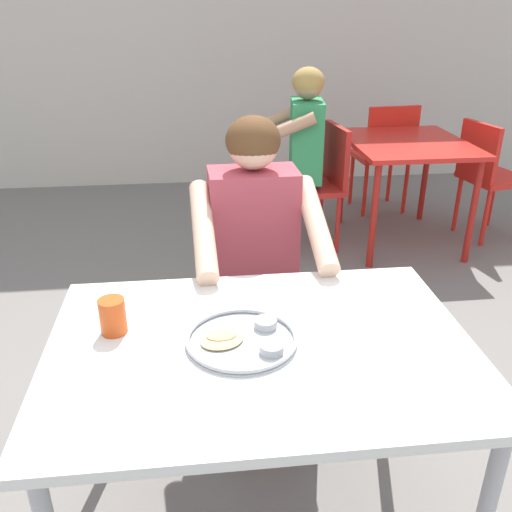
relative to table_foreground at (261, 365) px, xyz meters
name	(u,v)px	position (x,y,z in m)	size (l,w,h in m)	color
table_foreground	(261,365)	(0.00, 0.00, 0.00)	(1.18, 0.83, 0.74)	white
thali_tray	(243,339)	(-0.05, 0.01, 0.08)	(0.31, 0.31, 0.03)	#B7BABF
drinking_cup	(113,315)	(-0.41, 0.11, 0.13)	(0.07, 0.07, 0.11)	#D84C19
chair_foreground	(250,279)	(0.06, 0.87, -0.18)	(0.40, 0.43, 0.82)	red
diner_foreground	(257,249)	(0.06, 0.65, 0.06)	(0.50, 0.56, 1.22)	#363636
table_background_red	(407,154)	(1.27, 2.27, -0.02)	(0.78, 0.91, 0.73)	red
chair_red_left	(319,178)	(0.67, 2.27, -0.17)	(0.47, 0.47, 0.84)	red
chair_red_right	(487,172)	(1.88, 2.28, -0.17)	(0.47, 0.46, 0.84)	red
chair_red_far	(385,150)	(1.34, 2.86, -0.15)	(0.46, 0.42, 0.87)	red
patron_background	(292,145)	(0.48, 2.28, 0.06)	(0.58, 0.54, 1.21)	#262626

